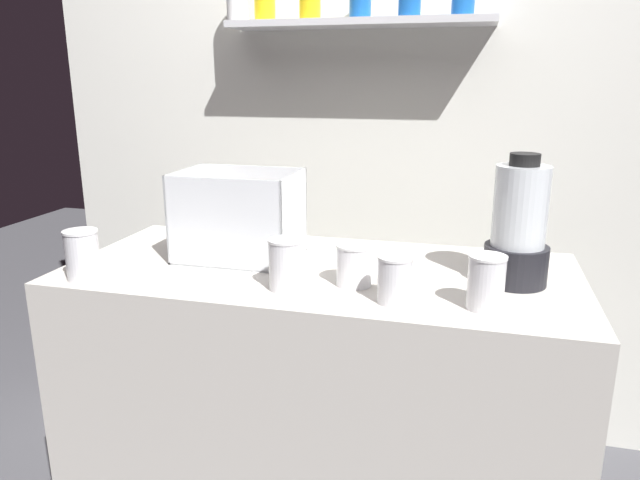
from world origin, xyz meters
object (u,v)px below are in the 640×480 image
object	(u,v)px
blender_pitcher	(518,230)
juice_cup_pomegranate_left	(285,268)
juice_cup_pomegranate_far_right	(486,285)
juice_cup_carrot_far_left	(83,258)
juice_cup_beet_middle	(354,267)
carrot_display_bin	(240,231)
juice_cup_mango_right	(395,282)

from	to	relation	value
blender_pitcher	juice_cup_pomegranate_left	bearing A→B (deg)	-160.92
juice_cup_pomegranate_far_right	juice_cup_carrot_far_left	bearing A→B (deg)	-176.96
juice_cup_carrot_far_left	juice_cup_beet_middle	size ratio (longest dim) A/B	1.23
juice_cup_beet_middle	juice_cup_carrot_far_left	bearing A→B (deg)	-168.99
carrot_display_bin	juice_cup_carrot_far_left	bearing A→B (deg)	-138.26
carrot_display_bin	juice_cup_carrot_far_left	size ratio (longest dim) A/B	2.57
juice_cup_pomegranate_far_right	juice_cup_mango_right	bearing A→B (deg)	-176.01
juice_cup_beet_middle	juice_cup_pomegranate_far_right	distance (m)	0.33
juice_cup_carrot_far_left	juice_cup_mango_right	xyz separation A→B (m)	(0.81, 0.04, -0.01)
juice_cup_beet_middle	juice_cup_mango_right	world-z (taller)	juice_cup_mango_right
juice_cup_carrot_far_left	juice_cup_pomegranate_left	bearing A→B (deg)	6.52
blender_pitcher	juice_cup_mango_right	bearing A→B (deg)	-142.71
blender_pitcher	juice_cup_carrot_far_left	xyz separation A→B (m)	(-1.09, -0.25, -0.08)
blender_pitcher	juice_cup_beet_middle	world-z (taller)	blender_pitcher
juice_cup_carrot_far_left	juice_cup_pomegranate_left	distance (m)	0.54
carrot_display_bin	juice_cup_carrot_far_left	xyz separation A→B (m)	(-0.32, -0.29, -0.02)
blender_pitcher	juice_cup_pomegranate_left	xyz separation A→B (m)	(-0.55, -0.19, -0.08)
carrot_display_bin	blender_pitcher	xyz separation A→B (m)	(0.76, -0.04, 0.06)
juice_cup_beet_middle	juice_cup_pomegranate_far_right	bearing A→B (deg)	-14.18
blender_pitcher	juice_cup_pomegranate_left	world-z (taller)	blender_pitcher
juice_cup_beet_middle	carrot_display_bin	bearing A→B (deg)	157.49
juice_cup_carrot_far_left	juice_cup_mango_right	bearing A→B (deg)	2.80
juice_cup_pomegranate_left	juice_cup_pomegranate_far_right	size ratio (longest dim) A/B	1.02
juice_cup_mango_right	carrot_display_bin	bearing A→B (deg)	152.87
carrot_display_bin	juice_cup_pomegranate_far_right	size ratio (longest dim) A/B	2.67
blender_pitcher	juice_cup_carrot_far_left	world-z (taller)	blender_pitcher
blender_pitcher	juice_cup_mango_right	size ratio (longest dim) A/B	2.94
blender_pitcher	juice_cup_pomegranate_far_right	size ratio (longest dim) A/B	2.62
carrot_display_bin	juice_cup_beet_middle	xyz separation A→B (m)	(0.37, -0.15, -0.03)
carrot_display_bin	juice_cup_carrot_far_left	world-z (taller)	carrot_display_bin
juice_cup_pomegranate_left	carrot_display_bin	bearing A→B (deg)	132.97
juice_cup_mango_right	juice_cup_pomegranate_far_right	size ratio (longest dim) A/B	0.89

